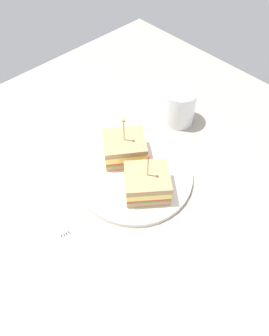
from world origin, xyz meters
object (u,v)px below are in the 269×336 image
object	(u,v)px
fork	(59,222)
knife	(40,228)
plate	(135,175)
sandwich_half_back	(147,183)
sandwich_half_front	(124,148)
napkin	(44,211)
drink_glass	(179,108)

from	to	relation	value
fork	knife	xyz separation A→B (cm)	(1.51, 3.56, -0.00)
plate	sandwich_half_back	size ratio (longest dim) A/B	2.10
knife	sandwich_half_front	bearing A→B (deg)	-85.97
sandwich_half_front	knife	xyz separation A→B (cm)	(-1.71, 24.22, -3.67)
napkin	fork	xyz separation A→B (cm)	(-4.35, -0.73, 0.10)
fork	napkin	bearing A→B (deg)	9.47
plate	napkin	world-z (taller)	plate
fork	knife	world-z (taller)	same
sandwich_half_front	fork	bearing A→B (deg)	98.86
plate	napkin	bearing A→B (deg)	71.67
plate	drink_glass	world-z (taller)	drink_glass
plate	sandwich_half_front	distance (cm)	6.53
drink_glass	napkin	size ratio (longest dim) A/B	0.82
napkin	drink_glass	bearing A→B (deg)	-90.92
plate	fork	bearing A→B (deg)	83.64
plate	fork	world-z (taller)	plate
plate	sandwich_half_back	xyz separation A→B (cm)	(-5.00, 1.22, 3.26)
drink_glass	knife	bearing A→B (deg)	92.91
sandwich_half_front	napkin	world-z (taller)	sandwich_half_front
fork	knife	size ratio (longest dim) A/B	0.97
sandwich_half_back	fork	distance (cm)	19.21
sandwich_half_back	knife	xyz separation A→B (cm)	(8.60, 21.03, -3.68)
drink_glass	sandwich_half_back	bearing A→B (deg)	116.16
plate	sandwich_half_front	bearing A→B (deg)	-20.34
drink_glass	knife	distance (cm)	43.22
knife	fork	bearing A→B (deg)	-113.03
sandwich_half_front	drink_glass	xyz separation A→B (cm)	(0.48, -18.76, 0.26)
napkin	knife	bearing A→B (deg)	134.95
sandwich_half_front	sandwich_half_back	xyz separation A→B (cm)	(-10.30, 3.19, 0.00)
napkin	plate	bearing A→B (deg)	-108.33
plate	knife	xyz separation A→B (cm)	(3.60, 22.25, -0.42)
sandwich_half_back	napkin	distance (cm)	21.82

